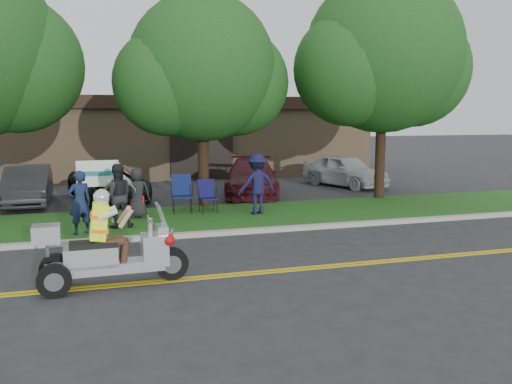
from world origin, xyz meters
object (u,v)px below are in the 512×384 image
object	(u,v)px
lawn_chair_b	(182,191)
spectator_adult_mid	(117,196)
trike_scooter	(106,253)
parked_car_far_right	(345,170)
lawn_chair_a	(207,194)
parked_car_mid	(109,184)
spectator_adult_left	(80,202)
spectator_adult_right	(119,193)
parked_car_right	(251,177)
parked_car_left	(28,186)

from	to	relation	value
lawn_chair_b	spectator_adult_mid	xyz separation A→B (m)	(-2.04, -1.81, 0.20)
trike_scooter	parked_car_far_right	distance (m)	15.41
trike_scooter	lawn_chair_a	distance (m)	7.21
trike_scooter	spectator_adult_mid	size ratio (longest dim) A/B	1.60
lawn_chair_a	parked_car_mid	world-z (taller)	parked_car_mid
spectator_adult_mid	lawn_chair_b	bearing A→B (deg)	-140.38
lawn_chair_a	spectator_adult_left	bearing A→B (deg)	-152.54
spectator_adult_left	spectator_adult_mid	bearing A→B (deg)	-168.78
trike_scooter	parked_car_mid	bearing A→B (deg)	86.48
lawn_chair_b	parked_car_mid	distance (m)	4.14
spectator_adult_right	parked_car_mid	distance (m)	4.71
lawn_chair_a	parked_car_mid	size ratio (longest dim) A/B	0.22
lawn_chair_b	parked_car_right	world-z (taller)	parked_car_right
spectator_adult_left	spectator_adult_right	bearing A→B (deg)	-149.49
spectator_adult_mid	parked_car_left	world-z (taller)	spectator_adult_mid
trike_scooter	lawn_chair_b	xyz separation A→B (m)	(2.47, 6.63, 0.13)
spectator_adult_right	spectator_adult_mid	bearing A→B (deg)	62.34
lawn_chair_a	lawn_chair_b	world-z (taller)	lawn_chair_b
spectator_adult_mid	parked_car_mid	distance (m)	5.39
lawn_chair_a	parked_car_far_right	distance (m)	8.70
parked_car_mid	parked_car_right	bearing A→B (deg)	-15.19
spectator_adult_mid	parked_car_far_right	size ratio (longest dim) A/B	0.41
trike_scooter	parked_car_right	world-z (taller)	trike_scooter
parked_car_mid	spectator_adult_left	bearing A→B (deg)	-111.18
parked_car_mid	lawn_chair_a	bearing A→B (deg)	-65.47
lawn_chair_a	lawn_chair_b	bearing A→B (deg)	163.07
parked_car_right	spectator_adult_right	bearing A→B (deg)	-123.38
lawn_chair_a	lawn_chair_b	size ratio (longest dim) A/B	0.86
parked_car_left	trike_scooter	bearing A→B (deg)	-77.77
parked_car_mid	parked_car_far_right	distance (m)	10.09
spectator_adult_left	parked_car_right	xyz separation A→B (m)	(6.24, 5.71, -0.21)
parked_car_mid	spectator_adult_right	bearing A→B (deg)	-100.84
trike_scooter	spectator_adult_left	size ratio (longest dim) A/B	1.69
parked_car_mid	parked_car_right	size ratio (longest dim) A/B	0.95
parked_car_right	parked_car_mid	bearing A→B (deg)	-166.52
spectator_adult_left	parked_car_right	bearing A→B (deg)	-157.43
trike_scooter	spectator_adult_mid	bearing A→B (deg)	83.44
trike_scooter	parked_car_far_right	world-z (taller)	trike_scooter
parked_car_mid	parked_car_right	distance (m)	5.35
spectator_adult_right	parked_car_right	size ratio (longest dim) A/B	0.35
trike_scooter	spectator_adult_mid	xyz separation A→B (m)	(0.44, 4.82, 0.34)
lawn_chair_b	parked_car_far_right	xyz separation A→B (m)	(7.93, 4.73, -0.06)
spectator_adult_left	lawn_chair_b	bearing A→B (deg)	-161.31
lawn_chair_b	parked_car_left	world-z (taller)	parked_car_left
trike_scooter	lawn_chair_a	xyz separation A→B (m)	(3.24, 6.44, 0.04)
spectator_adult_right	parked_car_mid	xyz separation A→B (m)	(-0.15, 4.69, -0.31)
lawn_chair_b	spectator_adult_mid	size ratio (longest dim) A/B	0.68
lawn_chair_a	trike_scooter	bearing A→B (deg)	-119.53
lawn_chair_a	spectator_adult_mid	bearing A→B (deg)	-152.82
spectator_adult_right	lawn_chair_a	bearing A→B (deg)	178.97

